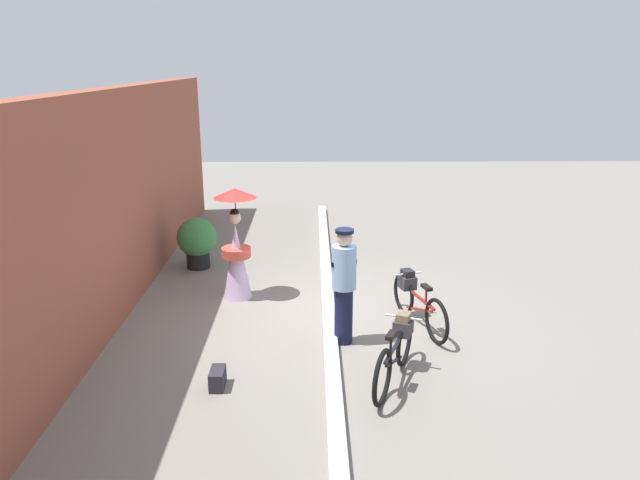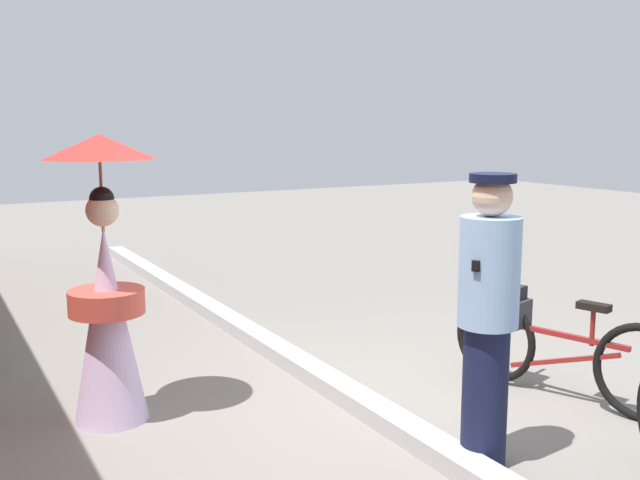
{
  "view_description": "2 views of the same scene",
  "coord_description": "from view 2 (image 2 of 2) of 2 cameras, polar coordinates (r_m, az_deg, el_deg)",
  "views": [
    {
      "loc": [
        -8.44,
        0.24,
        3.86
      ],
      "look_at": [
        0.5,
        0.13,
        1.13
      ],
      "focal_mm": 32.87,
      "sensor_mm": 36.0,
      "label": 1
    },
    {
      "loc": [
        -3.83,
        2.58,
        1.96
      ],
      "look_at": [
        0.33,
        0.24,
        1.19
      ],
      "focal_mm": 41.04,
      "sensor_mm": 36.0,
      "label": 2
    }
  ],
  "objects": [
    {
      "name": "ground_plane",
      "position": [
        5.02,
        4.39,
        -13.8
      ],
      "size": [
        30.0,
        30.0,
        0.0
      ],
      "primitive_type": "plane",
      "color": "gray"
    },
    {
      "name": "bicycle_far_side",
      "position": [
        5.52,
        17.56,
        -7.58
      ],
      "size": [
        1.71,
        0.64,
        0.77
      ],
      "color": "black",
      "rests_on": "ground_plane"
    },
    {
      "name": "person_officer",
      "position": [
        4.22,
        12.95,
        -5.59
      ],
      "size": [
        0.34,
        0.36,
        1.68
      ],
      "color": "#141938",
      "rests_on": "ground_plane"
    },
    {
      "name": "sidewalk_curb",
      "position": [
        5.0,
        4.4,
        -13.17
      ],
      "size": [
        14.0,
        0.2,
        0.12
      ],
      "primitive_type": "cube",
      "color": "#B2B2B7",
      "rests_on": "ground_plane"
    },
    {
      "name": "person_with_parasol",
      "position": [
        4.95,
        -16.35,
        -3.52
      ],
      "size": [
        0.71,
        0.71,
        1.88
      ],
      "color": "silver",
      "rests_on": "ground_plane"
    }
  ]
}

